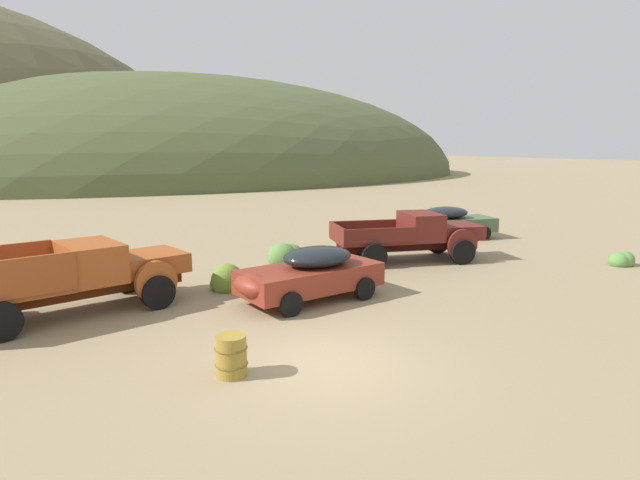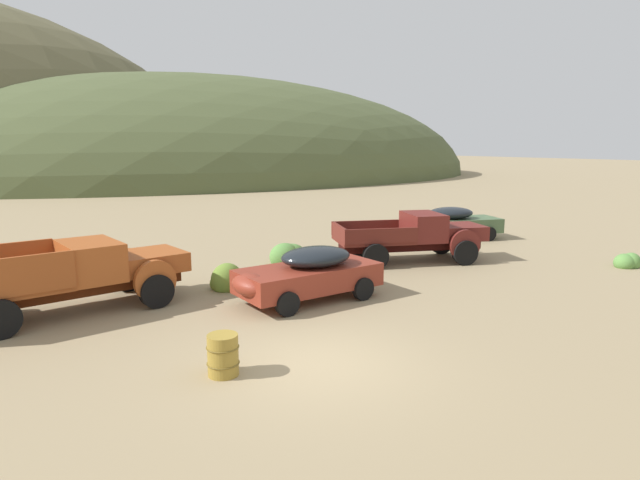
% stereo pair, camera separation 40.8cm
% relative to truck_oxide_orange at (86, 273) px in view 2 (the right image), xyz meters
% --- Properties ---
extents(ground_plane, '(300.00, 300.00, 0.00)m').
position_rel_truck_oxide_orange_xyz_m(ground_plane, '(3.64, -6.55, -1.02)').
color(ground_plane, '#998460').
extents(hill_far_right, '(84.43, 52.29, 27.35)m').
position_rel_truck_oxide_orange_xyz_m(hill_far_right, '(22.47, 56.96, -1.02)').
color(hill_far_right, '#4C5633').
rests_on(hill_far_right, ground).
extents(truck_oxide_orange, '(6.52, 3.22, 1.91)m').
position_rel_truck_oxide_orange_xyz_m(truck_oxide_orange, '(0.00, 0.00, 0.00)').
color(truck_oxide_orange, '#51220D').
rests_on(truck_oxide_orange, ground).
extents(car_rust_red, '(4.57, 2.28, 1.57)m').
position_rel_truck_oxide_orange_xyz_m(car_rust_red, '(5.61, -2.42, -0.20)').
color(car_rust_red, maroon).
rests_on(car_rust_red, ground).
extents(truck_oxblood, '(6.14, 3.89, 1.89)m').
position_rel_truck_oxide_orange_xyz_m(truck_oxblood, '(12.17, 0.00, -0.03)').
color(truck_oxblood, black).
rests_on(truck_oxblood, ground).
extents(car_weathered_green, '(4.77, 2.90, 1.57)m').
position_rel_truck_oxide_orange_xyz_m(car_weathered_green, '(16.95, 2.81, -0.21)').
color(car_weathered_green, '#47603D').
rests_on(car_weathered_green, ground).
extents(oil_drum_by_truck, '(0.66, 0.66, 0.84)m').
position_rel_truck_oxide_orange_xyz_m(oil_drum_by_truck, '(1.72, -6.04, -0.60)').
color(oil_drum_by_truck, olive).
rests_on(oil_drum_by_truck, ground).
extents(bush_near_barrel, '(1.51, 1.14, 1.04)m').
position_rel_truck_oxide_orange_xyz_m(bush_near_barrel, '(7.46, 2.28, -0.76)').
color(bush_near_barrel, '#5B8E42').
rests_on(bush_near_barrel, ground).
extents(bush_lone_scrub, '(1.01, 0.80, 0.71)m').
position_rel_truck_oxide_orange_xyz_m(bush_lone_scrub, '(18.06, -4.84, -0.83)').
color(bush_lone_scrub, '#5B8E42').
rests_on(bush_lone_scrub, ground).
extents(bush_back_edge, '(1.04, 1.02, 1.09)m').
position_rel_truck_oxide_orange_xyz_m(bush_back_edge, '(4.05, -0.04, -0.75)').
color(bush_back_edge, olive).
rests_on(bush_back_edge, ground).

